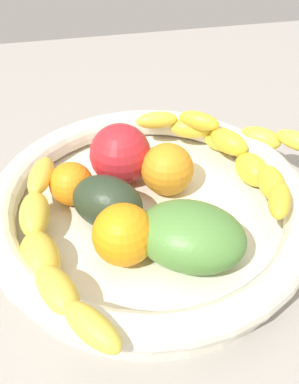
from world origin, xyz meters
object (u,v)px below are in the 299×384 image
object	(u,v)px
fruit_bowl	(150,207)
avocado_dark	(107,202)
orange_front	(71,184)
mango_green	(191,236)
banana_draped_right	(246,162)
banana_arching_top	(225,134)
banana_draped_left	(48,249)
tomato_red	(120,154)
orange_mid_right	(124,235)
orange_mid_left	(167,169)

from	to	relation	value
fruit_bowl	avocado_dark	xyz separation A→B (cm)	(0.60, -4.78, 2.19)
orange_front	mango_green	world-z (taller)	mango_green
banana_draped_right	banana_arching_top	size ratio (longest dim) A/B	1.04
fruit_bowl	banana_arching_top	distance (cm)	15.39
avocado_dark	banana_arching_top	bearing A→B (deg)	120.54
banana_draped_right	avocado_dark	xyz separation A→B (cm)	(3.28, -17.16, -0.32)
banana_draped_left	banana_arching_top	distance (cm)	27.89
fruit_bowl	tomato_red	size ratio (longest dim) A/B	4.90
orange_mid_right	avocado_dark	xyz separation A→B (cm)	(-5.37, -0.92, -0.31)
banana_draped_left	orange_front	world-z (taller)	orange_front
fruit_bowl	orange_mid_left	world-z (taller)	orange_mid_left
orange_mid_left	avocado_dark	size ratio (longest dim) A/B	0.77
banana_arching_top	orange_mid_right	world-z (taller)	orange_mid_right
banana_arching_top	orange_front	xyz separation A→B (cm)	(5.55, -20.42, -0.42)
mango_green	avocado_dark	world-z (taller)	mango_green
mango_green	avocado_dark	bearing A→B (deg)	-132.62
fruit_bowl	banana_draped_left	world-z (taller)	banana_draped_left
banana_arching_top	mango_green	world-z (taller)	mango_green
fruit_bowl	orange_mid_left	bearing A→B (deg)	140.32
avocado_dark	tomato_red	size ratio (longest dim) A/B	1.09
banana_draped_right	mango_green	xyz separation A→B (cm)	(10.07, -9.78, -0.12)
fruit_bowl	tomato_red	bearing A→B (deg)	-161.81
banana_draped_right	orange_mid_left	distance (cm)	9.58
fruit_bowl	avocado_dark	world-z (taller)	avocado_dark
fruit_bowl	orange_mid_right	size ratio (longest dim) A/B	5.74
avocado_dark	mango_green	bearing A→B (deg)	47.38
orange_mid_left	orange_front	bearing A→B (deg)	-91.75
fruit_bowl	banana_arching_top	xyz separation A→B (cm)	(-9.32, 12.03, 2.29)
fruit_bowl	orange_mid_right	bearing A→B (deg)	-32.90
orange_mid_right	banana_draped_right	bearing A→B (deg)	118.02
banana_draped_left	mango_green	distance (cm)	13.98
banana_arching_top	orange_front	world-z (taller)	banana_arching_top
orange_front	orange_mid_right	size ratio (longest dim) A/B	0.80
banana_arching_top	orange_front	distance (cm)	21.17
banana_draped_right	orange_mid_right	xyz separation A→B (cm)	(8.64, -16.25, -0.01)
banana_draped_right	orange_mid_left	size ratio (longest dim) A/B	3.52
banana_draped_left	orange_mid_left	bearing A→B (deg)	123.56
avocado_dark	tomato_red	xyz separation A→B (cm)	(-7.29, 2.58, 0.86)
mango_green	orange_mid_left	bearing A→B (deg)	178.77
banana_draped_right	mango_green	distance (cm)	14.04
banana_draped_left	tomato_red	bearing A→B (deg)	144.25
fruit_bowl	banana_draped_right	distance (cm)	12.92
banana_draped_left	orange_mid_right	world-z (taller)	orange_mid_right
orange_mid_right	tomato_red	distance (cm)	12.77
banana_draped_right	orange_mid_left	bearing A→B (deg)	-94.45
fruit_bowl	mango_green	xyz separation A→B (cm)	(7.39, 2.61, 2.39)
orange_mid_right	fruit_bowl	bearing A→B (deg)	147.10
fruit_bowl	avocado_dark	bearing A→B (deg)	-82.85
mango_green	avocado_dark	distance (cm)	10.04
banana_draped_left	banana_draped_right	world-z (taller)	banana_draped_right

